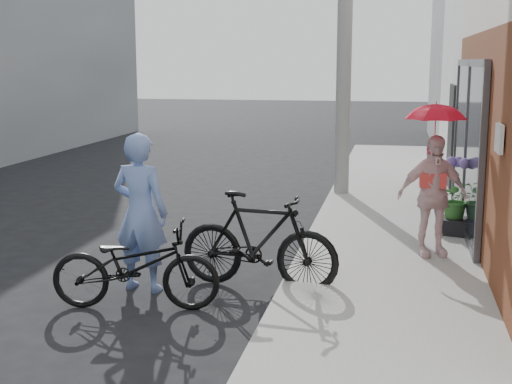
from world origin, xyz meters
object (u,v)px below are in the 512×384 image
(officer, at_px, (140,213))
(planter, at_px, (455,226))
(bike_left, at_px, (135,266))
(bike_right, at_px, (259,241))
(utility_pole, at_px, (345,11))
(kimono_woman, at_px, (432,196))

(officer, relative_size, planter, 4.24)
(officer, relative_size, bike_left, 1.02)
(planter, bearing_deg, officer, -141.02)
(bike_right, relative_size, planter, 4.38)
(officer, distance_m, bike_right, 1.40)
(officer, bearing_deg, bike_right, -156.84)
(bike_right, distance_m, planter, 3.61)
(bike_left, relative_size, planter, 4.16)
(officer, height_order, planter, officer)
(officer, xyz_separation_m, bike_right, (1.31, 0.33, -0.35))
(utility_pole, bearing_deg, kimono_woman, -70.69)
(officer, height_order, kimono_woman, officer)
(bike_right, height_order, kimono_woman, kimono_woman)
(planter, bearing_deg, kimono_woman, -108.06)
(bike_left, xyz_separation_m, bike_right, (1.15, 0.95, 0.10))
(bike_right, bearing_deg, bike_left, 135.79)
(bike_left, relative_size, kimono_woman, 1.14)
(bike_left, distance_m, kimono_woman, 3.95)
(bike_right, relative_size, kimono_woman, 1.20)
(utility_pole, height_order, kimono_woman, utility_pole)
(bike_left, height_order, bike_right, bike_right)
(bike_left, bearing_deg, officer, 6.40)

